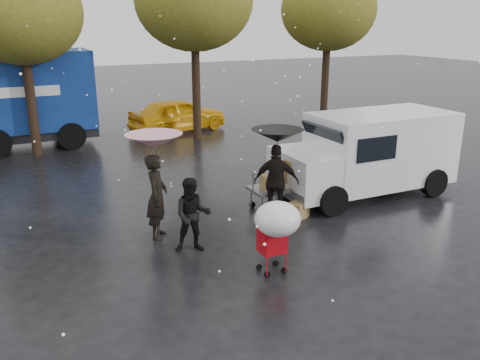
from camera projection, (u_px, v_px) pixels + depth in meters
name	position (u px, v px, depth m)	size (l,w,h in m)	color
ground	(256.00, 247.00, 10.68)	(90.00, 90.00, 0.00)	black
person_pink	(157.00, 196.00, 10.93)	(0.68, 0.45, 1.87)	black
person_middle	(193.00, 215.00, 10.30)	(0.76, 0.59, 1.56)	black
person_black	(276.00, 182.00, 11.99)	(1.06, 0.44, 1.82)	black
umbrella_pink	(154.00, 141.00, 10.56)	(1.20, 1.20, 2.32)	#4C4C4C
umbrella_black	(277.00, 136.00, 11.65)	(1.21, 1.21, 2.18)	#4C4C4C
vendor_cart	(283.00, 181.00, 12.69)	(1.52, 0.80, 1.27)	slate
shopping_cart	(277.00, 223.00, 9.19)	(0.84, 0.84, 1.46)	red
white_van	(369.00, 152.00, 13.65)	(4.91, 2.18, 2.20)	white
box_ground_near	(299.00, 210.00, 12.22)	(0.44, 0.35, 0.40)	olive
box_ground_far	(324.00, 189.00, 13.77)	(0.45, 0.35, 0.35)	olive
yellow_taxi	(178.00, 115.00, 21.45)	(1.68, 4.18, 1.43)	#F2AB0C
tree_row	(114.00, 5.00, 17.56)	(21.60, 4.40, 7.12)	black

